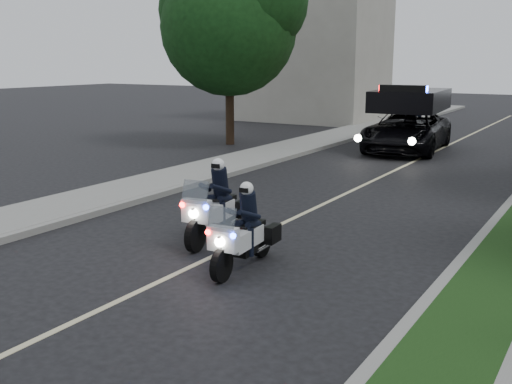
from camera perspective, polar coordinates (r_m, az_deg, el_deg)
ground at (r=10.31m, az=-9.04°, el=-8.30°), size 120.00×120.00×0.00m
curb_left at (r=20.50m, az=0.18°, el=2.45°), size 0.20×60.00×0.15m
sidewalk_left at (r=21.08m, az=-2.39°, el=2.73°), size 2.00×60.00×0.16m
building_far at (r=37.09m, az=5.21°, el=12.17°), size 8.00×6.00×7.00m
lane_marking at (r=18.78m, az=10.97°, el=1.08°), size 0.12×50.00×0.01m
police_moto_left at (r=12.45m, az=-3.76°, el=-4.51°), size 0.93×2.04×1.68m
police_moto_right at (r=10.83m, az=-1.17°, el=-7.12°), size 0.77×1.85×1.54m
police_suv at (r=25.18m, az=13.87°, el=3.78°), size 3.23×6.05×2.83m
bicycle at (r=33.13m, az=14.83°, el=5.72°), size 0.70×1.67×0.85m
cyclist at (r=33.13m, az=14.83°, el=5.72°), size 0.67×0.49×1.75m
tree_left_near at (r=26.35m, az=-2.44°, el=4.50°), size 6.22×6.22×9.50m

